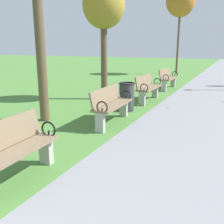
{
  "coord_description": "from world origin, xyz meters",
  "views": [
    {
      "loc": [
        2.2,
        0.57,
        1.9
      ],
      "look_at": [
        -0.05,
        5.32,
        0.55
      ],
      "focal_mm": 41.94,
      "sensor_mm": 36.0,
      "label": 1
    }
  ],
  "objects": [
    {
      "name": "paved_walkway",
      "position": [
        1.54,
        18.0,
        0.01
      ],
      "size": [
        3.07,
        44.0,
        0.02
      ],
      "primitive_type": "cube",
      "color": "gray",
      "rests_on": "ground"
    },
    {
      "name": "park_bench_5",
      "position": [
        -0.5,
        12.06,
        0.49
      ],
      "size": [
        0.52,
        1.61,
        0.9
      ],
      "color": "#7A664C",
      "rests_on": "ground"
    },
    {
      "name": "trash_bin",
      "position": [
        -0.65,
        7.6,
        0.42
      ],
      "size": [
        0.48,
        0.48,
        0.84
      ],
      "color": "#38383D",
      "rests_on": "ground"
    },
    {
      "name": "park_bench_3",
      "position": [
        -0.5,
        6.23,
        0.49
      ],
      "size": [
        0.54,
        1.62,
        0.9
      ],
      "color": "#7A664C",
      "rests_on": "ground"
    },
    {
      "name": "tree_2",
      "position": [
        -2.04,
        8.87,
        3.12
      ],
      "size": [
        1.42,
        1.42,
        3.98
      ],
      "color": "brown",
      "rests_on": "ground"
    },
    {
      "name": "park_bench_4",
      "position": [
        -0.5,
        9.17,
        0.49
      ],
      "size": [
        0.48,
        1.6,
        0.9
      ],
      "color": "#7A664C",
      "rests_on": "ground"
    },
    {
      "name": "park_bench_2",
      "position": [
        -0.5,
        2.97,
        0.49
      ],
      "size": [
        0.54,
        1.62,
        0.9
      ],
      "color": "#7A664C",
      "rests_on": "ground"
    },
    {
      "name": "tree_3",
      "position": [
        -1.45,
        18.41,
        4.59
      ],
      "size": [
        1.83,
        1.83,
        5.62
      ],
      "color": "brown",
      "rests_on": "ground"
    },
    {
      "name": "scattered_leaves",
      "position": [
        -1.03,
        5.78,
        0.01
      ],
      "size": [
        4.12,
        13.51,
        0.02
      ],
      "color": "brown",
      "rests_on": "ground"
    }
  ]
}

